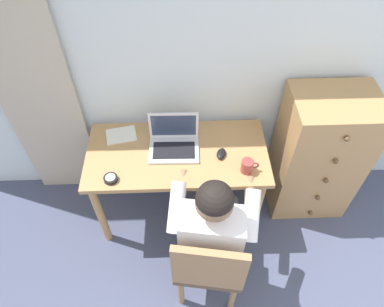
# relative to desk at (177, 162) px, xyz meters

# --- Properties ---
(wall_back) EXTENTS (4.80, 0.05, 2.50)m
(wall_back) POSITION_rel_desk_xyz_m (0.51, 0.37, 0.63)
(wall_back) COLOR silver
(wall_back) RESTS_ON ground_plane
(curtain_panel) EXTENTS (0.53, 0.03, 2.18)m
(curtain_panel) POSITION_rel_desk_xyz_m (-0.94, 0.30, 0.47)
(curtain_panel) COLOR #BCAD99
(curtain_panel) RESTS_ON ground_plane
(desk) EXTENTS (1.25, 0.60, 0.73)m
(desk) POSITION_rel_desk_xyz_m (0.00, 0.00, 0.00)
(desk) COLOR tan
(desk) RESTS_ON ground_plane
(dresser) EXTENTS (0.59, 0.48, 1.09)m
(dresser) POSITION_rel_desk_xyz_m (1.05, 0.09, -0.07)
(dresser) COLOR tan
(dresser) RESTS_ON ground_plane
(chair) EXTENTS (0.48, 0.46, 0.87)m
(chair) POSITION_rel_desk_xyz_m (0.19, -0.70, -0.13)
(chair) COLOR brown
(chair) RESTS_ON ground_plane
(person_seated) EXTENTS (0.59, 0.63, 1.19)m
(person_seated) POSITION_rel_desk_xyz_m (0.21, -0.52, 0.05)
(person_seated) COLOR #4C4C4C
(person_seated) RESTS_ON ground_plane
(laptop) EXTENTS (0.34, 0.26, 0.24)m
(laptop) POSITION_rel_desk_xyz_m (-0.02, 0.06, 0.16)
(laptop) COLOR silver
(laptop) RESTS_ON desk
(computer_mouse) EXTENTS (0.09, 0.11, 0.03)m
(computer_mouse) POSITION_rel_desk_xyz_m (0.30, -0.04, 0.12)
(computer_mouse) COLOR black
(computer_mouse) RESTS_ON desk
(desk_clock) EXTENTS (0.09, 0.09, 0.03)m
(desk_clock) POSITION_rel_desk_xyz_m (-0.43, -0.22, 0.12)
(desk_clock) COLOR black
(desk_clock) RESTS_ON desk
(notebook_pad) EXTENTS (0.24, 0.19, 0.01)m
(notebook_pad) POSITION_rel_desk_xyz_m (-0.40, 0.17, 0.11)
(notebook_pad) COLOR silver
(notebook_pad) RESTS_ON desk
(coffee_mug) EXTENTS (0.12, 0.08, 0.09)m
(coffee_mug) POSITION_rel_desk_xyz_m (0.46, -0.18, 0.16)
(coffee_mug) COLOR #9E3D38
(coffee_mug) RESTS_ON desk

